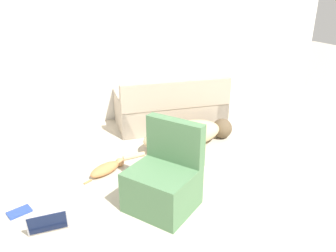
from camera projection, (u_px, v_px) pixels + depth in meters
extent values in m
cube|color=silver|center=(109.00, 36.00, 5.19)|extent=(8.00, 0.06, 2.80)
cube|color=tan|center=(169.00, 112.00, 5.43)|extent=(1.76, 1.00, 0.42)
cube|color=tan|center=(177.00, 94.00, 4.92)|extent=(1.72, 0.23, 0.41)
cube|color=tan|center=(212.00, 104.00, 5.60)|extent=(0.25, 0.91, 0.56)
cube|color=tan|center=(124.00, 112.00, 5.21)|extent=(0.25, 0.91, 0.56)
ellipsoid|color=tan|center=(183.00, 135.00, 4.63)|extent=(1.26, 0.67, 0.37)
sphere|color=brown|center=(222.00, 128.00, 4.94)|extent=(0.34, 0.34, 0.30)
cylinder|color=tan|center=(134.00, 156.00, 4.37)|extent=(0.31, 0.10, 0.06)
ellipsoid|color=#BC7A47|center=(105.00, 169.00, 3.99)|extent=(0.46, 0.37, 0.12)
sphere|color=tan|center=(120.00, 162.00, 4.17)|extent=(0.15, 0.15, 0.11)
cylinder|color=#BC7A47|center=(88.00, 182.00, 3.82)|extent=(0.10, 0.08, 0.02)
cube|color=#B7B7BC|center=(50.00, 246.00, 2.86)|extent=(0.37, 0.27, 0.02)
cube|color=#B7B7BC|center=(48.00, 222.00, 2.96)|extent=(0.36, 0.10, 0.25)
cube|color=#0F1938|center=(48.00, 223.00, 2.95)|extent=(0.33, 0.09, 0.23)
cube|color=#28428E|center=(19.00, 212.00, 3.30)|extent=(0.26, 0.21, 0.02)
cube|color=#4C754C|center=(162.00, 189.00, 3.31)|extent=(0.86, 0.86, 0.44)
cube|color=#4C754C|center=(175.00, 141.00, 3.33)|extent=(0.49, 0.57, 0.46)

